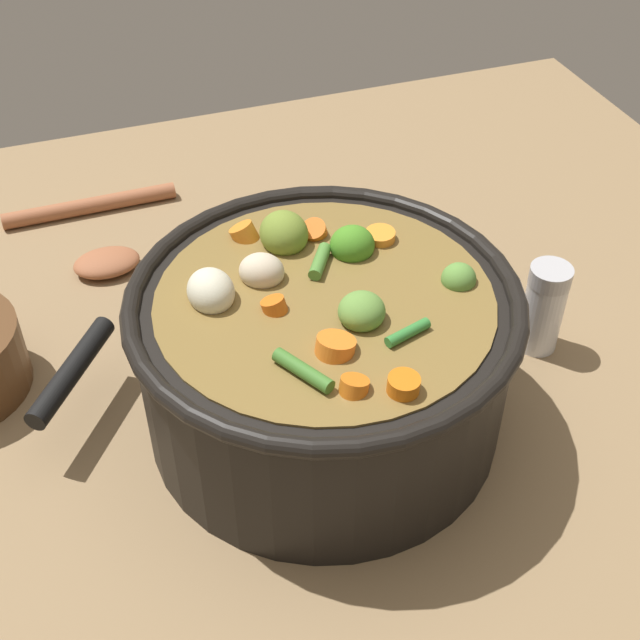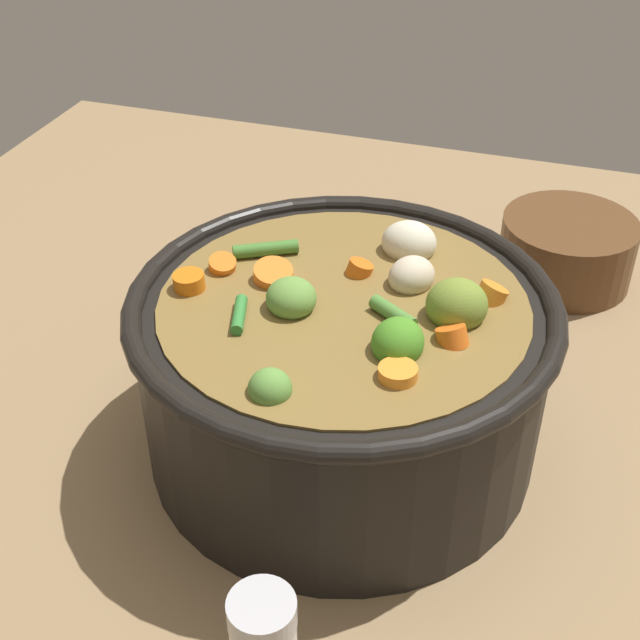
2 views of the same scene
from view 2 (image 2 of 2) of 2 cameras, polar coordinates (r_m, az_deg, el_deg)
ground_plane at (r=0.67m, az=1.37°, el=-8.04°), size 1.10×1.10×0.00m
cooking_pot at (r=0.63m, az=1.49°, el=-3.29°), size 0.30×0.30×0.16m
small_saucepan at (r=0.87m, az=15.72°, el=4.41°), size 0.19×0.20×0.06m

